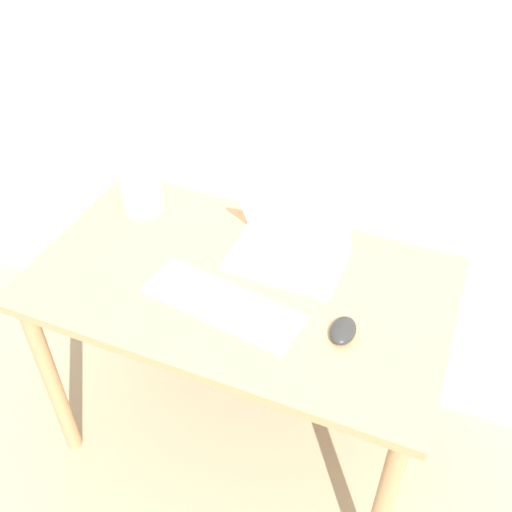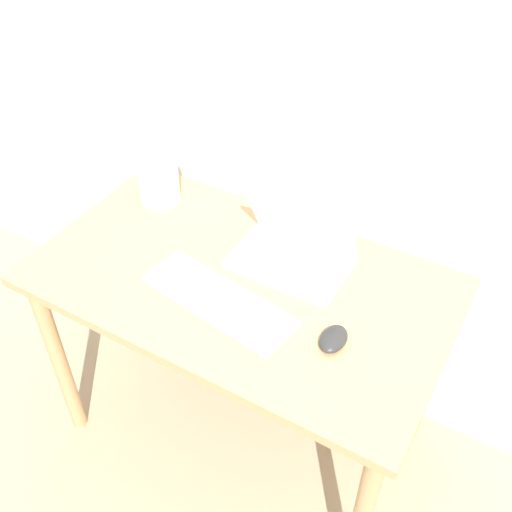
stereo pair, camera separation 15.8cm
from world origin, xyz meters
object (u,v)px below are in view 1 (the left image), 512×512
at_px(keyboard, 223,304).
at_px(mouse, 343,331).
at_px(vase, 139,176).
at_px(laptop, 289,245).

height_order(keyboard, mouse, mouse).
bearing_deg(vase, keyboard, -35.64).
bearing_deg(vase, laptop, -5.49).
bearing_deg(mouse, keyboard, -175.24).
bearing_deg(mouse, vase, 159.69).
xyz_separation_m(laptop, keyboard, (-0.09, -0.25, -0.04)).
xyz_separation_m(keyboard, vase, (-0.42, 0.30, 0.11)).
distance_m(mouse, vase, 0.79).
bearing_deg(vase, mouse, -20.31).
distance_m(keyboard, mouse, 0.32).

